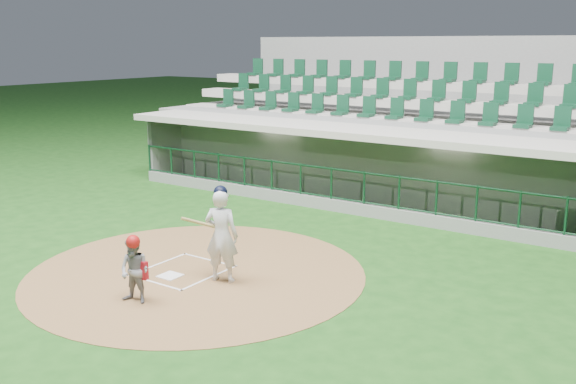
% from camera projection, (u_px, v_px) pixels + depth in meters
% --- Properties ---
extents(ground, '(120.00, 120.00, 0.00)m').
position_uv_depth(ground, '(193.00, 267.00, 14.06)').
color(ground, '#174413').
rests_on(ground, ground).
extents(dirt_circle, '(7.20, 7.20, 0.01)m').
position_uv_depth(dirt_circle, '(197.00, 272.00, 13.73)').
color(dirt_circle, brown).
rests_on(dirt_circle, ground).
extents(home_plate, '(0.43, 0.43, 0.02)m').
position_uv_depth(home_plate, '(170.00, 276.00, 13.49)').
color(home_plate, white).
rests_on(home_plate, dirt_circle).
extents(batter_box_chalk, '(1.55, 1.80, 0.01)m').
position_uv_depth(batter_box_chalk, '(183.00, 271.00, 13.81)').
color(batter_box_chalk, white).
rests_on(batter_box_chalk, ground).
extents(dugout_structure, '(16.40, 3.70, 3.00)m').
position_uv_depth(dugout_structure, '(364.00, 169.00, 20.09)').
color(dugout_structure, gray).
rests_on(dugout_structure, ground).
extents(seating_deck, '(17.00, 6.72, 5.15)m').
position_uv_depth(seating_deck, '(403.00, 142.00, 22.51)').
color(seating_deck, gray).
rests_on(seating_deck, ground).
extents(batter, '(0.95, 0.97, 2.02)m').
position_uv_depth(batter, '(221.00, 234.00, 13.02)').
color(batter, silver).
rests_on(batter, dirt_circle).
extents(catcher, '(0.68, 0.57, 1.33)m').
position_uv_depth(catcher, '(135.00, 270.00, 12.00)').
color(catcher, gray).
rests_on(catcher, dirt_circle).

